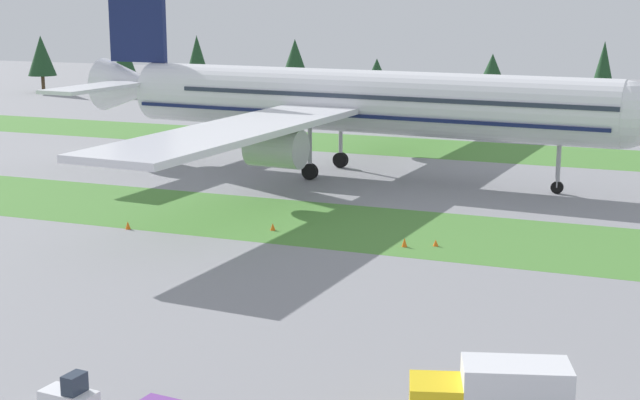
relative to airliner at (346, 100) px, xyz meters
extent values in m
cube|color=#4C8438|center=(13.22, -21.24, -8.00)|extent=(320.00, 15.11, 0.01)
cube|color=#4C8438|center=(13.22, 20.98, -8.00)|extent=(320.00, 15.11, 0.01)
cylinder|color=white|center=(1.90, -0.13, -0.02)|extent=(52.88, 10.21, 6.52)
sphere|color=white|center=(28.11, -1.99, -0.02)|extent=(6.39, 6.39, 6.39)
cone|color=white|center=(-26.87, 1.90, 0.47)|extent=(9.39, 6.81, 6.20)
cube|color=#141E4C|center=(1.90, -0.13, -1.16)|extent=(51.61, 10.25, 0.36)
cube|color=#283342|center=(5.10, -0.36, 0.80)|extent=(46.50, 9.82, 0.44)
cube|color=white|center=(0.18, 20.93, -0.67)|extent=(10.79, 35.75, 0.59)
cylinder|color=#A3A3A8|center=(1.05, 15.56, -2.81)|extent=(5.37, 3.94, 3.59)
cube|color=white|center=(-2.77, -20.74, -0.67)|extent=(10.79, 35.75, 0.59)
cylinder|color=#A3A3A8|center=(-1.15, -15.56, -2.81)|extent=(5.37, 3.94, 3.59)
cube|color=white|center=(-25.64, 10.20, 0.96)|extent=(5.56, 13.12, 0.41)
cube|color=white|center=(-26.82, -6.49, 0.96)|extent=(5.56, 13.12, 0.41)
cube|color=#141E4C|center=(-26.23, 1.85, 8.79)|extent=(7.53, 1.23, 11.09)
cylinder|color=#A3A3A8|center=(22.36, -1.58, -4.20)|extent=(0.44, 0.44, 6.41)
cylinder|color=black|center=(22.36, -1.58, -7.41)|extent=(1.23, 0.50, 1.20)
cylinder|color=#A3A3A8|center=(-2.02, 4.06, -4.08)|extent=(0.44, 0.44, 6.16)
cylinder|color=black|center=(-2.02, 4.06, -7.16)|extent=(1.74, 0.71, 1.70)
cylinder|color=#A3A3A8|center=(-2.57, -3.74, -4.08)|extent=(0.44, 0.44, 6.16)
cylinder|color=black|center=(-2.57, -3.74, -7.16)|extent=(1.74, 0.71, 1.70)
cube|color=silver|center=(7.95, -59.37, -7.32)|extent=(2.71, 1.53, 0.77)
cube|color=#283342|center=(8.34, -59.41, -6.49)|extent=(0.80, 1.15, 0.90)
cylinder|color=black|center=(7.09, -58.74, -7.71)|extent=(0.62, 0.25, 0.60)
cube|color=#283342|center=(23.10, -56.15, -5.99)|extent=(0.66, 2.01, 0.97)
cube|color=silver|center=(27.33, -54.90, -5.83)|extent=(4.97, 3.48, 2.80)
cylinder|color=orange|center=(26.24, -53.36, -6.85)|extent=(0.36, 0.36, 0.62)
sphere|color=tan|center=(26.24, -53.36, -6.39)|extent=(0.24, 0.24, 0.24)
cylinder|color=orange|center=(26.19, -53.14, -6.88)|extent=(0.10, 0.10, 0.58)
cone|color=orange|center=(16.26, -24.84, -7.75)|extent=(0.44, 0.44, 0.51)
cone|color=orange|center=(14.10, -25.91, -7.66)|extent=(0.44, 0.44, 0.69)
cone|color=orange|center=(-8.58, -28.80, -7.68)|extent=(0.44, 0.44, 0.65)
cone|color=orange|center=(2.65, -24.85, -7.71)|extent=(0.44, 0.44, 0.60)
cylinder|color=#4C3823|center=(-86.03, 61.15, -6.31)|extent=(0.70, 0.70, 3.40)
cone|color=#1E4223|center=(-86.03, 61.15, -0.66)|extent=(5.57, 5.57, 7.91)
cylinder|color=#4C3823|center=(-66.90, 61.19, -6.05)|extent=(0.70, 0.70, 3.91)
cone|color=#1E4223|center=(-66.90, 61.19, -0.58)|extent=(4.71, 4.71, 7.03)
cylinder|color=#4C3823|center=(-49.98, 59.12, -6.14)|extent=(0.70, 0.70, 3.73)
cone|color=#1E4223|center=(-49.98, 59.12, -0.17)|extent=(4.64, 4.64, 8.21)
cylinder|color=#4C3823|center=(-31.35, 60.86, -6.29)|extent=(0.70, 0.70, 3.43)
cone|color=#1E4223|center=(-31.35, 60.86, -0.55)|extent=(5.61, 5.61, 8.06)
cylinder|color=#4C3823|center=(-15.19, 57.90, -6.67)|extent=(0.70, 0.70, 2.67)
cone|color=#1E4223|center=(-15.19, 57.90, -2.37)|extent=(5.20, 5.20, 5.94)
cylinder|color=#4C3823|center=(3.73, 60.74, -6.55)|extent=(0.70, 0.70, 2.91)
cone|color=#1E4223|center=(3.73, 60.74, -1.72)|extent=(5.79, 5.79, 6.75)
cylinder|color=#4C3823|center=(21.26, 59.72, -6.47)|extent=(0.70, 0.70, 3.06)
cone|color=#1E4223|center=(21.26, 59.72, -0.45)|extent=(4.24, 4.24, 8.97)
camera|label=1|loc=(32.87, -91.85, 10.54)|focal=52.12mm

